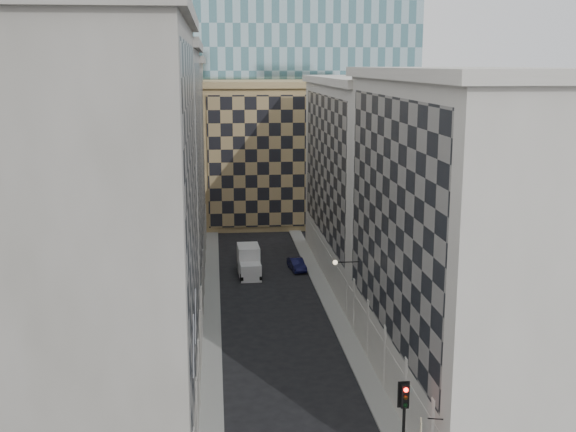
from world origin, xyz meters
TOP-DOWN VIEW (x-y plane):
  - sidewalk_west at (-5.25, 30.00)m, footprint 1.50×100.00m
  - sidewalk_east at (5.25, 30.00)m, footprint 1.50×100.00m
  - bldg_left_a at (-10.88, 11.00)m, footprint 10.80×22.80m
  - bldg_left_b at (-10.88, 33.00)m, footprint 10.80×22.80m
  - bldg_left_c at (-10.88, 55.00)m, footprint 10.80×22.80m
  - bldg_right_a at (10.88, 15.00)m, footprint 10.80×26.80m
  - bldg_right_b at (10.89, 42.00)m, footprint 10.80×28.80m
  - tan_block at (2.00, 67.90)m, footprint 16.80×14.80m
  - church_tower at (0.00, 82.00)m, footprint 7.20×7.20m
  - flagpoles_left at (-5.90, 6.00)m, footprint 0.10×6.33m
  - bracket_lamp at (4.38, 24.00)m, footprint 1.98×0.36m
  - traffic_light at (4.63, 5.08)m, footprint 0.62×0.53m
  - box_truck at (-1.49, 42.28)m, footprint 2.29×5.31m
  - dark_car at (3.50, 43.41)m, footprint 1.80×3.90m
  - shop_sign at (4.97, 3.00)m, footprint 1.17×0.64m

SIDE VIEW (x-z plane):
  - sidewalk_west at x=-5.25m, z-range 0.00..0.15m
  - sidewalk_east at x=5.25m, z-range 0.00..0.15m
  - dark_car at x=3.50m, z-range 0.00..1.24m
  - box_truck at x=-1.49m, z-range -0.19..2.69m
  - traffic_light at x=4.63m, z-range 1.22..6.18m
  - shop_sign at x=4.97m, z-range 3.48..4.20m
  - bracket_lamp at x=4.38m, z-range 6.02..6.38m
  - flagpoles_left at x=-5.90m, z-range 6.83..9.17m
  - tan_block at x=2.00m, z-range 0.04..18.84m
  - bldg_right_b at x=10.89m, z-range 0.00..19.70m
  - bldg_right_a at x=10.88m, z-range -0.03..20.67m
  - bldg_left_c at x=-10.88m, z-range -0.02..21.68m
  - bldg_left_b at x=-10.88m, z-range -0.03..22.67m
  - bldg_left_a at x=-10.88m, z-range -0.03..23.67m
  - church_tower at x=0.00m, z-range 1.20..52.70m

